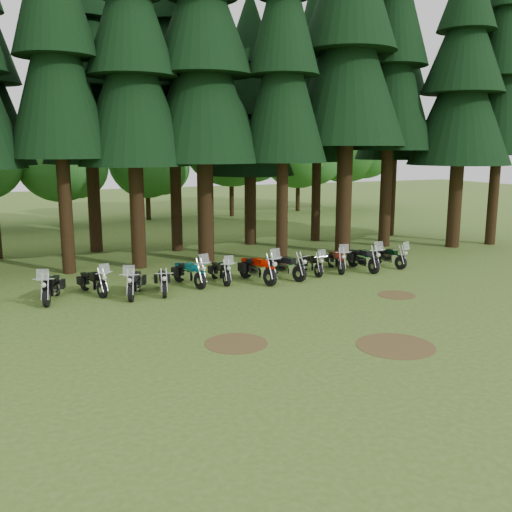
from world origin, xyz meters
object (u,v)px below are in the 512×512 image
object	(u,v)px
motorcycle_1	(93,283)
motorcycle_4	(189,274)
motorcycle_0	(51,288)
motorcycle_3	(163,282)
motorcycle_9	(336,261)
motorcycle_5	(221,272)
motorcycle_7	(285,267)
motorcycle_2	(135,284)
motorcycle_8	(311,265)
motorcycle_10	(363,259)
motorcycle_11	(389,257)
motorcycle_6	(258,270)

from	to	relation	value
motorcycle_1	motorcycle_4	world-z (taller)	motorcycle_4
motorcycle_0	motorcycle_3	world-z (taller)	motorcycle_0
motorcycle_3	motorcycle_9	size ratio (longest dim) A/B	0.92
motorcycle_3	motorcycle_5	xyz separation A→B (m)	(2.60, 0.72, 0.01)
motorcycle_7	motorcycle_5	bearing A→B (deg)	152.54
motorcycle_0	motorcycle_2	world-z (taller)	motorcycle_0
motorcycle_7	motorcycle_9	size ratio (longest dim) A/B	1.01
motorcycle_2	motorcycle_8	world-z (taller)	motorcycle_2
motorcycle_10	motorcycle_2	bearing A→B (deg)	-178.12
motorcycle_11	motorcycle_5	bearing A→B (deg)	166.04
motorcycle_6	motorcycle_8	world-z (taller)	motorcycle_6
motorcycle_4	motorcycle_1	bearing A→B (deg)	162.77
motorcycle_6	motorcycle_9	bearing A→B (deg)	-4.56
motorcycle_4	motorcycle_11	distance (m)	9.54
motorcycle_9	motorcycle_5	bearing A→B (deg)	-165.63
motorcycle_3	motorcycle_7	distance (m)	5.35
motorcycle_5	motorcycle_9	distance (m)	5.51
motorcycle_1	motorcycle_8	world-z (taller)	motorcycle_1
motorcycle_0	motorcycle_4	size ratio (longest dim) A/B	0.96
motorcycle_1	motorcycle_8	xyz separation A→B (m)	(9.21, -0.31, -0.03)
motorcycle_2	motorcycle_9	world-z (taller)	motorcycle_2
motorcycle_8	motorcycle_4	bearing A→B (deg)	179.77
motorcycle_0	motorcycle_7	xyz separation A→B (m)	(9.30, -0.23, 0.00)
motorcycle_4	motorcycle_7	bearing A→B (deg)	-21.53
motorcycle_3	motorcycle_11	distance (m)	10.82
motorcycle_1	motorcycle_2	bearing A→B (deg)	-51.63
motorcycle_6	motorcycle_5	bearing A→B (deg)	147.22
motorcycle_9	motorcycle_11	size ratio (longest dim) A/B	1.06
motorcycle_0	motorcycle_8	distance (m)	10.73
motorcycle_5	motorcycle_7	world-z (taller)	motorcycle_5
motorcycle_3	motorcycle_9	xyz separation A→B (m)	(8.11, 0.71, 0.04)
motorcycle_6	motorcycle_10	bearing A→B (deg)	-10.34
motorcycle_6	motorcycle_9	size ratio (longest dim) A/B	1.14
motorcycle_3	motorcycle_0	bearing A→B (deg)	-176.06
motorcycle_7	motorcycle_6	bearing A→B (deg)	166.02
motorcycle_4	motorcycle_9	distance (m)	6.84
motorcycle_10	motorcycle_11	distance (m)	1.53
motorcycle_5	motorcycle_6	bearing A→B (deg)	-20.54
motorcycle_5	motorcycle_11	xyz separation A→B (m)	(8.22, -0.23, 0.00)
motorcycle_6	motorcycle_7	distance (m)	1.33
motorcycle_6	motorcycle_8	bearing A→B (deg)	-3.38
motorcycle_2	motorcycle_7	xyz separation A→B (m)	(6.43, 0.30, 0.01)
motorcycle_5	motorcycle_9	world-z (taller)	motorcycle_9
motorcycle_6	motorcycle_8	size ratio (longest dim) A/B	1.26
motorcycle_2	motorcycle_4	xyz separation A→B (m)	(2.36, 0.77, 0.02)
motorcycle_0	motorcycle_4	bearing A→B (deg)	19.98
motorcycle_3	motorcycle_8	bearing A→B (deg)	16.24
motorcycle_4	motorcycle_11	xyz separation A→B (m)	(9.54, -0.27, -0.05)
motorcycle_1	motorcycle_10	xyz separation A→B (m)	(11.74, -0.57, 0.05)
motorcycle_0	motorcycle_11	bearing A→B (deg)	17.26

